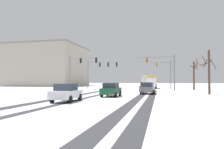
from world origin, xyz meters
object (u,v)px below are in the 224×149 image
Objects in this scene: car_grey_second at (148,88)px; car_dark_green_third at (111,90)px; traffic_signal_far_left at (100,68)px; office_building_far_left_block at (48,66)px; box_truck_delivery at (152,82)px; bare_tree_sidewalk_far at (194,74)px; bare_tree_sidewalk_mid at (209,70)px; traffic_signal_near_left at (79,66)px; car_red_lead at (146,87)px; traffic_signal_near_right at (163,66)px; car_white_fourth at (67,93)px; bus_oncoming at (147,80)px; traffic_signal_far_right at (165,70)px.

car_grey_second is 7.01m from car_dark_green_third.
office_building_far_left_block reaches higher than traffic_signal_far_left.
box_truck_delivery is at bearing 90.55° from car_grey_second.
bare_tree_sidewalk_mid is at bearing -90.72° from bare_tree_sidewalk_far.
bare_tree_sidewalk_mid is (20.97, -4.87, -1.31)m from traffic_signal_near_left.
car_grey_second is (0.64, -5.90, 0.00)m from car_red_lead.
box_truck_delivery is at bearing 112.57° from bare_tree_sidewalk_mid.
traffic_signal_near_left is 1.06× the size of bare_tree_sidewalk_mid.
traffic_signal_near_right is 22.53m from car_white_fourth.
car_white_fourth is 44.60m from bus_oncoming.
car_white_fourth is 30.70m from bare_tree_sidewalk_far.
car_grey_second is at bearing -106.06° from traffic_signal_near_right.
car_grey_second is (-2.28, -7.92, -3.66)m from traffic_signal_near_right.
car_red_lead is (-3.65, -13.81, -3.52)m from traffic_signal_far_right.
traffic_signal_near_left is 19.68m from car_white_fourth.
box_truck_delivery is at bearing 100.50° from traffic_signal_near_right.
traffic_signal_far_right is 44.20m from office_building_far_left_block.
bare_tree_sidewalk_mid reaches higher than box_truck_delivery.
car_red_lead is at bearing 96.19° from car_grey_second.
traffic_signal_far_left is 1.05× the size of traffic_signal_near_right.
traffic_signal_near_right reaches higher than box_truck_delivery.
traffic_signal_near_right is at bearing -79.50° from box_truck_delivery.
traffic_signal_near_left reaches higher than car_dark_green_third.
office_building_far_left_block is at bearing 171.17° from bus_oncoming.
car_white_fourth is 58.99m from office_building_far_left_block.
bare_tree_sidewalk_far is at bearing -59.54° from bus_oncoming.
traffic_signal_far_left is 10.21m from traffic_signal_near_left.
traffic_signal_far_left is 15.47m from car_red_lead.
bare_tree_sidewalk_mid is 0.25× the size of office_building_far_left_block.
bare_tree_sidewalk_far reaches higher than car_white_fourth.
traffic_signal_near_right is at bearing 34.61° from car_red_lead.
traffic_signal_near_right is at bearing 73.94° from car_grey_second.
bare_tree_sidewalk_far is (10.38, -17.66, 1.23)m from bus_oncoming.
office_building_far_left_block is at bearing 121.78° from car_white_fourth.
office_building_far_left_block reaches higher than box_truck_delivery.
traffic_signal_near_left is 22.78m from bare_tree_sidewalk_far.
traffic_signal_near_right is at bearing -134.47° from bare_tree_sidewalk_far.
car_white_fourth is at bearing -110.90° from car_dark_green_third.
car_dark_green_third is (-3.97, -5.78, 0.00)m from car_grey_second.
car_white_fourth is (-2.57, -6.72, 0.00)m from car_dark_green_third.
traffic_signal_far_right is at bearing -23.58° from office_building_far_left_block.
bare_tree_sidewalk_mid is (19.97, -15.03, -1.52)m from traffic_signal_far_left.
car_red_lead is (-2.92, -2.01, -3.66)m from traffic_signal_near_right.
bus_oncoming is 0.46× the size of office_building_far_left_block.
car_dark_green_third is 27.37m from box_truck_delivery.
traffic_signal_far_left is at bearing 150.09° from traffic_signal_near_right.
bus_oncoming is 1.77× the size of bare_tree_sidewalk_far.
box_truck_delivery is 22.15m from bare_tree_sidewalk_mid.
office_building_far_left_block is (-30.89, 49.86, 6.31)m from car_white_fourth.
traffic_signal_near_left is at bearing -171.96° from traffic_signal_near_right.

